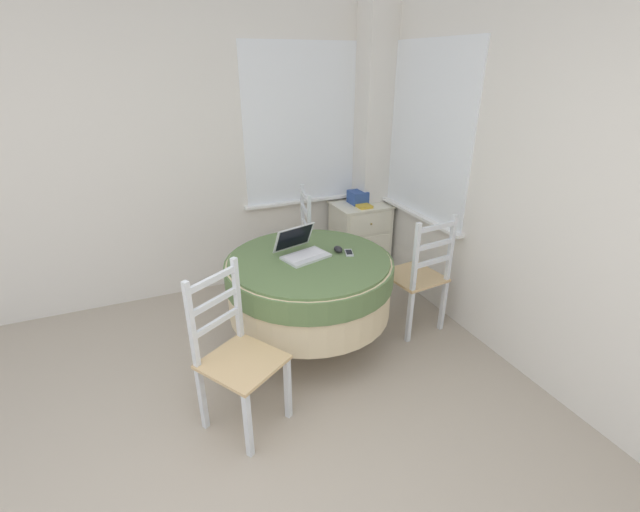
{
  "coord_description": "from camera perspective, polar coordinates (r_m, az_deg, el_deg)",
  "views": [
    {
      "loc": [
        0.1,
        -1.02,
        2.03
      ],
      "look_at": [
        1.28,
        1.72,
        0.67
      ],
      "focal_mm": 24.0,
      "sensor_mm": 36.0,
      "label": 1
    }
  ],
  "objects": [
    {
      "name": "corner_cabinet",
      "position": [
        4.43,
        5.31,
        2.4
      ],
      "size": [
        0.54,
        0.46,
        0.73
      ],
      "color": "silver",
      "rests_on": "ground_plane"
    },
    {
      "name": "storage_box",
      "position": [
        4.31,
        5.06,
        7.82
      ],
      "size": [
        0.16,
        0.18,
        0.12
      ],
      "color": "#2D4C93",
      "rests_on": "corner_cabinet"
    },
    {
      "name": "computer_mouse",
      "position": [
        3.16,
        2.43,
        0.9
      ],
      "size": [
        0.06,
        0.09,
        0.05
      ],
      "color": "black",
      "rests_on": "round_dining_table"
    },
    {
      "name": "dining_chair_camera_near",
      "position": [
        2.59,
        -11.08,
        -13.03
      ],
      "size": [
        0.56,
        0.57,
        1.0
      ],
      "color": "tan",
      "rests_on": "ground_plane"
    },
    {
      "name": "laptop",
      "position": [
        3.1,
        -2.47,
        0.83
      ],
      "size": [
        0.39,
        0.37,
        0.21
      ],
      "color": "silver",
      "rests_on": "round_dining_table"
    },
    {
      "name": "dining_chair_near_right_window",
      "position": [
        3.49,
        12.96,
        -2.69
      ],
      "size": [
        0.45,
        0.46,
        1.0
      ],
      "color": "tan",
      "rests_on": "ground_plane"
    },
    {
      "name": "dining_chair_near_back_window",
      "position": [
        3.97,
        -3.77,
        1.36
      ],
      "size": [
        0.49,
        0.48,
        1.0
      ],
      "color": "tan",
      "rests_on": "ground_plane"
    },
    {
      "name": "round_dining_table",
      "position": [
        3.15,
        -1.43,
        -3.39
      ],
      "size": [
        1.22,
        1.22,
        0.74
      ],
      "color": "#4C3D2D",
      "rests_on": "ground_plane"
    },
    {
      "name": "book_on_cabinet",
      "position": [
        4.25,
        5.54,
        6.84
      ],
      "size": [
        0.13,
        0.24,
        0.02
      ],
      "color": "gold",
      "rests_on": "corner_cabinet"
    },
    {
      "name": "cell_phone",
      "position": [
        3.15,
        3.88,
        0.44
      ],
      "size": [
        0.09,
        0.13,
        0.01
      ],
      "color": "#B2B7BC",
      "rests_on": "round_dining_table"
    },
    {
      "name": "corner_room_shell",
      "position": [
        3.21,
        1.33,
        11.01
      ],
      "size": [
        4.65,
        4.69,
        2.55
      ],
      "color": "silver",
      "rests_on": "ground_plane"
    }
  ]
}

